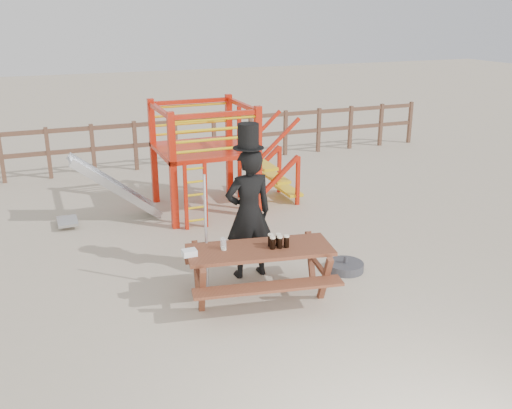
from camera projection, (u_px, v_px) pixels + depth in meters
The scene contains 10 objects.
ground at pixel (267, 289), 8.03m from camera, with size 60.00×60.00×0.00m, color tan.
back_fence at pixel (156, 139), 13.93m from camera, with size 15.09×0.09×1.20m.
playground_fort at pixel (200, 157), 10.87m from camera, with size 4.71×1.84×2.10m.
picnic_table at pixel (260, 267), 7.63m from camera, with size 2.12×1.63×0.74m.
man_with_hat at pixel (249, 210), 8.14m from camera, with size 0.71×0.48×2.27m.
metal_pole at pixel (206, 235), 7.68m from camera, with size 0.04×0.04×1.70m, color #B2B2B7.
parasol_base at pixel (345, 267), 8.58m from camera, with size 0.55×0.55×0.23m.
paper_bag at pixel (189, 253), 7.30m from camera, with size 0.18×0.14×0.08m, color white.
stout_pints at pixel (278, 241), 7.54m from camera, with size 0.27×0.19×0.17m.
empty_glasses at pixel (223, 244), 7.48m from camera, with size 0.08×0.12×0.15m.
Camera 1 is at (-2.83, -6.63, 3.75)m, focal length 40.00 mm.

